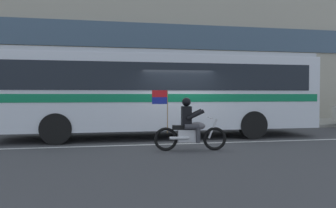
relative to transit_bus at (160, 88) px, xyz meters
name	(u,v)px	position (x,y,z in m)	size (l,w,h in m)	color
ground_plane	(179,141)	(0.47, -1.19, -1.88)	(60.00, 60.00, 0.00)	#3D3D3F
sidewalk_curb	(157,125)	(0.47, 3.91, -1.81)	(28.00, 3.80, 0.15)	gray
lane_center_stripe	(183,144)	(0.47, -1.79, -1.88)	(26.60, 0.14, 0.01)	silver
office_building_facade	(151,0)	(0.47, 6.20, 5.23)	(28.00, 0.89, 14.20)	gray
transit_bus	(160,88)	(0.00, 0.00, 0.00)	(11.89, 2.63, 3.22)	silver
motorcycle_with_rider	(190,128)	(0.36, -3.09, -1.22)	(2.19, 0.67, 1.78)	black
fire_hydrant	(244,116)	(4.86, 3.20, -1.37)	(0.22, 0.30, 0.75)	#4C8C3F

